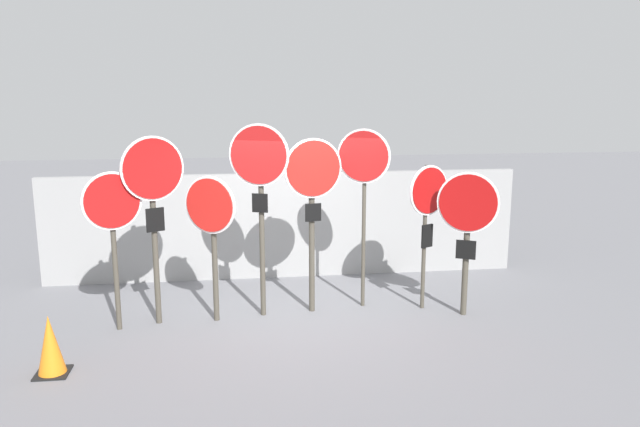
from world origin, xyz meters
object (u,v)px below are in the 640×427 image
at_px(stop_sign_5, 364,172).
at_px(traffic_cone_0, 50,345).
at_px(stop_sign_1, 153,191).
at_px(stop_sign_3, 260,179).
at_px(stop_sign_4, 313,190).
at_px(stop_sign_6, 428,204).
at_px(stop_sign_7, 467,218).
at_px(stop_sign_0, 113,216).
at_px(stop_sign_2, 211,219).

height_order(stop_sign_5, traffic_cone_0, stop_sign_5).
relative_size(stop_sign_1, stop_sign_5, 0.98).
distance_m(stop_sign_3, stop_sign_5, 1.50).
xyz_separation_m(stop_sign_4, stop_sign_6, (1.64, -0.09, -0.22)).
bearing_deg(stop_sign_3, stop_sign_7, 13.53).
height_order(stop_sign_6, traffic_cone_0, stop_sign_6).
relative_size(stop_sign_0, stop_sign_4, 0.85).
relative_size(stop_sign_3, traffic_cone_0, 3.90).
bearing_deg(stop_sign_5, stop_sign_3, -146.87).
xyz_separation_m(stop_sign_0, stop_sign_6, (4.29, 0.27, -0.00)).
xyz_separation_m(stop_sign_1, traffic_cone_0, (-1.04, -1.39, -1.51)).
bearing_deg(traffic_cone_0, stop_sign_6, 17.24).
xyz_separation_m(stop_sign_5, stop_sign_6, (0.89, -0.21, -0.45)).
bearing_deg(stop_sign_3, traffic_cone_0, -127.62).
height_order(stop_sign_5, stop_sign_7, stop_sign_5).
relative_size(stop_sign_1, stop_sign_2, 1.26).
xyz_separation_m(stop_sign_0, stop_sign_7, (4.76, -0.07, -0.14)).
height_order(stop_sign_1, stop_sign_3, stop_sign_3).
height_order(stop_sign_1, traffic_cone_0, stop_sign_1).
xyz_separation_m(stop_sign_2, stop_sign_5, (2.15, 0.31, 0.56)).
bearing_deg(stop_sign_3, stop_sign_1, -154.55).
bearing_deg(stop_sign_2, stop_sign_0, -140.45).
bearing_deg(stop_sign_2, stop_sign_4, 39.61).
xyz_separation_m(stop_sign_2, traffic_cone_0, (-1.78, -1.40, -1.11)).
height_order(stop_sign_7, traffic_cone_0, stop_sign_7).
xyz_separation_m(stop_sign_0, stop_sign_2, (1.25, 0.17, -0.11)).
relative_size(stop_sign_2, traffic_cone_0, 2.92).
bearing_deg(traffic_cone_0, stop_sign_7, 12.34).
height_order(stop_sign_3, stop_sign_6, stop_sign_3).
bearing_deg(stop_sign_7, stop_sign_3, -161.40).
distance_m(stop_sign_1, stop_sign_3, 1.42).
xyz_separation_m(stop_sign_5, traffic_cone_0, (-3.93, -1.70, -1.67)).
distance_m(stop_sign_0, stop_sign_5, 3.46).
xyz_separation_m(stop_sign_1, stop_sign_6, (3.78, 0.10, -0.29)).
distance_m(stop_sign_7, traffic_cone_0, 5.52).
bearing_deg(stop_sign_4, stop_sign_2, 175.36).
bearing_deg(stop_sign_0, traffic_cone_0, -135.31).
height_order(stop_sign_1, stop_sign_7, stop_sign_1).
relative_size(stop_sign_3, stop_sign_5, 1.04).
bearing_deg(stop_sign_0, stop_sign_4, -14.16).
bearing_deg(stop_sign_2, stop_sign_1, -147.98).
relative_size(stop_sign_0, stop_sign_5, 0.82).
bearing_deg(stop_sign_0, stop_sign_2, -14.19).
distance_m(stop_sign_5, stop_sign_6, 1.02).
height_order(stop_sign_4, stop_sign_6, stop_sign_4).
distance_m(stop_sign_2, stop_sign_3, 0.85).
bearing_deg(stop_sign_6, stop_sign_2, 153.76).
bearing_deg(stop_sign_5, traffic_cone_0, -130.82).
distance_m(stop_sign_1, stop_sign_2, 0.84).
relative_size(stop_sign_0, stop_sign_1, 0.83).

